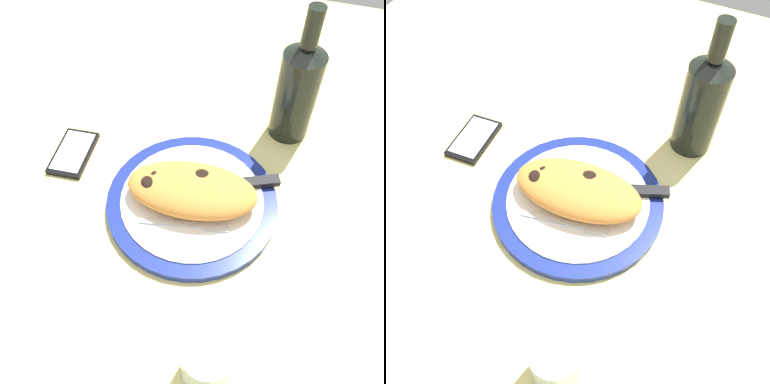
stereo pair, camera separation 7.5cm
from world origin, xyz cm
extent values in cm
cube|color=#E5D684|center=(0.00, 0.00, -1.50)|extent=(150.00, 150.00, 3.00)
cylinder|color=navy|center=(0.00, 0.00, 0.78)|extent=(30.54, 30.54, 1.55)
cylinder|color=white|center=(0.00, 0.00, 1.70)|extent=(25.46, 25.46, 0.30)
ellipsoid|color=orange|center=(0.36, -0.01, 4.51)|extent=(23.78, 13.90, 5.31)
ellipsoid|color=black|center=(-6.12, -0.35, 6.36)|extent=(2.13, 2.09, 0.65)
ellipsoid|color=black|center=(-7.09, -1.70, 6.15)|extent=(3.83, 3.68, 1.05)
ellipsoid|color=black|center=(1.08, 1.77, 6.66)|extent=(4.10, 4.07, 1.06)
ellipsoid|color=black|center=(-6.47, 0.15, 6.29)|extent=(2.75, 2.64, 0.76)
cube|color=silver|center=(-1.83, -5.96, 2.05)|extent=(11.23, 3.28, 0.40)
cube|color=silver|center=(5.64, -4.34, 2.05)|extent=(4.38, 3.00, 0.40)
cube|color=silver|center=(-0.79, 1.61, 2.05)|extent=(11.92, 6.35, 0.40)
cube|color=black|center=(9.49, 6.06, 2.45)|extent=(10.07, 5.84, 1.20)
cube|color=black|center=(-25.71, 4.76, 0.50)|extent=(7.57, 12.05, 1.00)
cube|color=white|center=(-25.71, 4.76, 1.08)|extent=(6.46, 10.59, 0.16)
cylinder|color=silver|center=(10.01, -26.92, 4.65)|extent=(6.93, 6.93, 9.29)
cylinder|color=silver|center=(10.01, -26.92, 2.53)|extent=(6.37, 6.37, 4.65)
cylinder|color=black|center=(13.49, 23.34, 9.15)|extent=(7.85, 7.85, 18.30)
cone|color=black|center=(13.49, 23.34, 19.28)|extent=(7.85, 7.85, 1.96)
cylinder|color=black|center=(13.49, 23.34, 23.80)|extent=(2.98, 2.98, 7.08)
camera|label=1|loc=(12.58, -42.31, 64.58)|focal=40.47mm
camera|label=2|loc=(19.56, -39.57, 64.58)|focal=40.47mm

